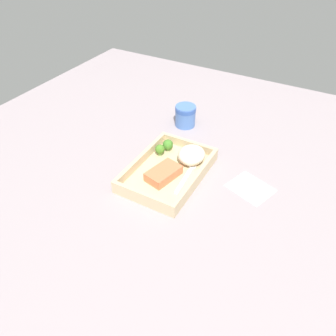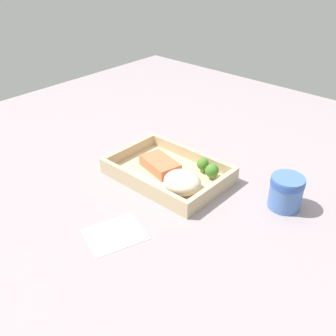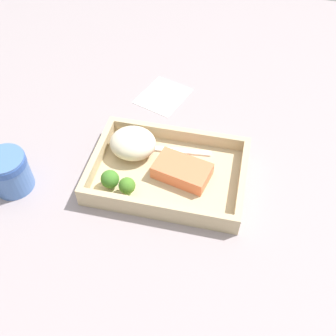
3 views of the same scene
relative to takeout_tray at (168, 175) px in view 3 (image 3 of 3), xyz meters
The scene contains 10 objects.
ground_plane 1.60cm from the takeout_tray, ahead, with size 160.00×160.00×2.00cm, color gray.
takeout_tray is the anchor object (origin of this frame).
tray_rim 2.05cm from the takeout_tray, ahead, with size 28.92×19.91×2.89cm.
salmon_fillet 3.36cm from the takeout_tray, behind, with size 10.32×6.15×2.79cm, color #E97349.
mashed_potatoes 9.31cm from the takeout_tray, 26.06° to the right, with size 9.08×8.25×5.09cm, color beige.
broccoli_floret_1 11.30cm from the takeout_tray, 29.51° to the left, with size 3.40×3.40×3.84cm.
broccoli_floret_2 9.18cm from the takeout_tray, 46.04° to the left, with size 3.03×3.03×3.82cm.
fork 6.03cm from the takeout_tray, 73.26° to the right, with size 15.88×3.04×0.44cm.
paper_cup 29.16cm from the takeout_tray, 16.64° to the left, with size 7.48×7.48×7.74cm.
receipt_slip 24.42cm from the takeout_tray, 74.64° to the right, with size 9.59×11.46×0.24cm, color white.
Camera 3 is at (-10.46, 46.72, 58.49)cm, focal length 42.00 mm.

